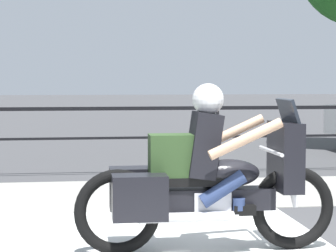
# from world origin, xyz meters

# --- Properties ---
(sidewalk_band) EXTENTS (44.00, 2.40, 0.01)m
(sidewalk_band) POSITION_xyz_m (0.00, 3.40, 0.01)
(sidewalk_band) COLOR #99968E
(sidewalk_band) RESTS_ON ground
(fence_railing) EXTENTS (36.00, 0.05, 1.14)m
(fence_railing) POSITION_xyz_m (0.00, 5.16, 0.90)
(fence_railing) COLOR black
(fence_railing) RESTS_ON ground
(motorcycle) EXTENTS (2.43, 0.76, 1.56)m
(motorcycle) POSITION_xyz_m (-1.14, 0.29, 0.69)
(motorcycle) COLOR black
(motorcycle) RESTS_ON ground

